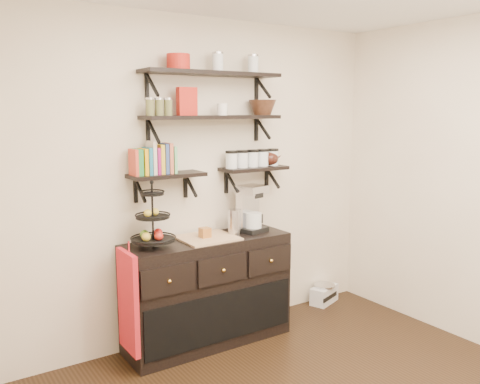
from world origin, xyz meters
name	(u,v)px	position (x,y,z in m)	size (l,w,h in m)	color
back_wall	(205,180)	(0.00, 1.75, 1.35)	(3.50, 0.02, 2.70)	#F0E5CC
left_wall	(34,266)	(-1.75, 0.00, 1.35)	(0.02, 3.50, 2.70)	#F0E5CC
shelf_top	(212,74)	(0.00, 1.62, 2.23)	(1.20, 0.27, 0.23)	black
shelf_mid	(213,118)	(0.00, 1.62, 1.88)	(1.20, 0.27, 0.23)	black
shelf_low_left	(166,176)	(-0.42, 1.63, 1.43)	(0.60, 0.25, 0.23)	black
shelf_low_right	(253,169)	(0.42, 1.63, 1.43)	(0.60, 0.25, 0.23)	black
cookbooks	(156,159)	(-0.51, 1.63, 1.56)	(0.36, 0.15, 0.26)	#BE3E2A
glass_canisters	(253,159)	(0.41, 1.63, 1.51)	(0.54, 0.10, 0.13)	silver
sideboard	(208,291)	(-0.12, 1.51, 0.45)	(1.40, 0.50, 0.92)	black
fruit_stand	(153,225)	(-0.59, 1.52, 1.07)	(0.34, 0.34, 0.50)	black
candle	(205,232)	(-0.14, 1.51, 0.96)	(0.08, 0.08, 0.08)	#965822
coffee_maker	(250,209)	(0.33, 1.54, 1.09)	(0.26, 0.26, 0.41)	black
thermal_carafe	(235,222)	(0.13, 1.49, 1.01)	(0.11, 0.11, 0.22)	silver
apron	(128,302)	(-0.85, 1.41, 0.55)	(0.04, 0.33, 0.76)	#A61711
radio	(324,294)	(1.31, 1.64, 0.10)	(0.36, 0.28, 0.19)	silver
recipe_box	(187,101)	(-0.24, 1.61, 2.01)	(0.16, 0.06, 0.22)	#AC1D13
walnut_bowl	(262,107)	(0.50, 1.61, 1.96)	(0.24, 0.24, 0.13)	black
ramekins	(222,109)	(0.09, 1.61, 1.95)	(0.09, 0.09, 0.10)	white
teapot	(270,157)	(0.60, 1.63, 1.52)	(0.20, 0.15, 0.15)	black
red_pot	(178,62)	(-0.30, 1.61, 2.31)	(0.18, 0.18, 0.12)	#AC1D13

